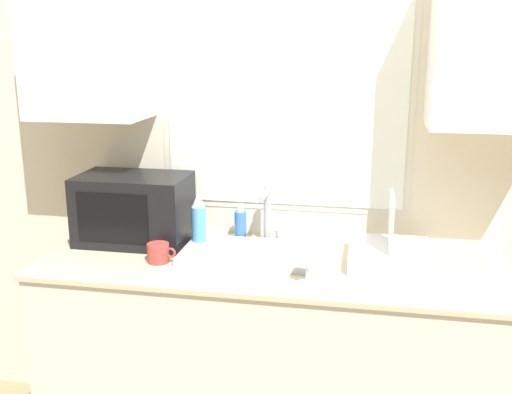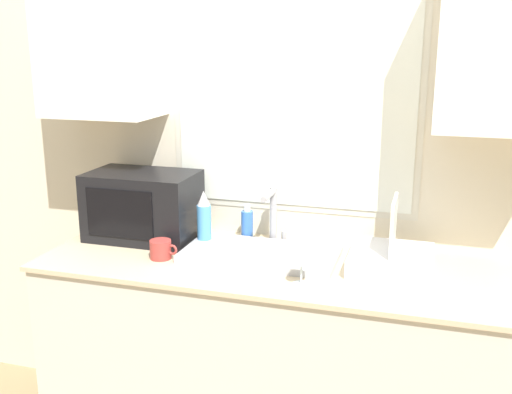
{
  "view_description": "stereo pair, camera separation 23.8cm",
  "coord_description": "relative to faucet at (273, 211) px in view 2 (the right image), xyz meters",
  "views": [
    {
      "loc": [
        0.37,
        -1.96,
        1.83
      ],
      "look_at": [
        -0.06,
        0.3,
        1.22
      ],
      "focal_mm": 42.0,
      "sensor_mm": 36.0,
      "label": 1
    },
    {
      "loc": [
        0.6,
        -1.9,
        1.83
      ],
      "look_at": [
        -0.06,
        0.3,
        1.22
      ],
      "focal_mm": 42.0,
      "sensor_mm": 36.0,
      "label": 2
    }
  ],
  "objects": [
    {
      "name": "wall_back",
      "position": [
        0.05,
        0.12,
        0.31
      ],
      "size": [
        6.0,
        0.38,
        2.6
      ],
      "color": "beige",
      "rests_on": "ground_plane"
    },
    {
      "name": "spray_bottle",
      "position": [
        -0.29,
        -0.1,
        -0.03
      ],
      "size": [
        0.06,
        0.06,
        0.25
      ],
      "color": "#4C99D8",
      "rests_on": "countertop"
    },
    {
      "name": "dish_rack",
      "position": [
        0.53,
        -0.15,
        -0.11
      ],
      "size": [
        0.33,
        0.34,
        0.29
      ],
      "color": "silver",
      "rests_on": "countertop"
    },
    {
      "name": "sink_basin",
      "position": [
        -0.0,
        -0.17,
        -0.14
      ],
      "size": [
        0.65,
        0.34,
        0.03
      ],
      "color": "#B2B2B7",
      "rests_on": "countertop"
    },
    {
      "name": "microwave",
      "position": [
        -0.59,
        -0.08,
        0.0
      ],
      "size": [
        0.49,
        0.31,
        0.31
      ],
      "color": "black",
      "rests_on": "countertop"
    },
    {
      "name": "soap_bottle",
      "position": [
        -0.13,
        0.03,
        -0.08
      ],
      "size": [
        0.05,
        0.05,
        0.17
      ],
      "color": "blue",
      "rests_on": "countertop"
    },
    {
      "name": "mug_near_sink",
      "position": [
        -0.4,
        -0.31,
        -0.11
      ],
      "size": [
        0.12,
        0.09,
        0.08
      ],
      "color": "#A53833",
      "rests_on": "countertop"
    },
    {
      "name": "countertop",
      "position": [
        0.05,
        -0.21,
        -0.62
      ],
      "size": [
        1.92,
        0.7,
        0.94
      ],
      "color": "beige",
      "rests_on": "ground_plane"
    },
    {
      "name": "wine_glass",
      "position": [
        0.22,
        -0.41,
        -0.04
      ],
      "size": [
        0.08,
        0.08,
        0.16
      ],
      "color": "silver",
      "rests_on": "countertop"
    },
    {
      "name": "faucet",
      "position": [
        0.0,
        0.0,
        0.0
      ],
      "size": [
        0.08,
        0.18,
        0.26
      ],
      "color": "#99999E",
      "rests_on": "countertop"
    }
  ]
}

